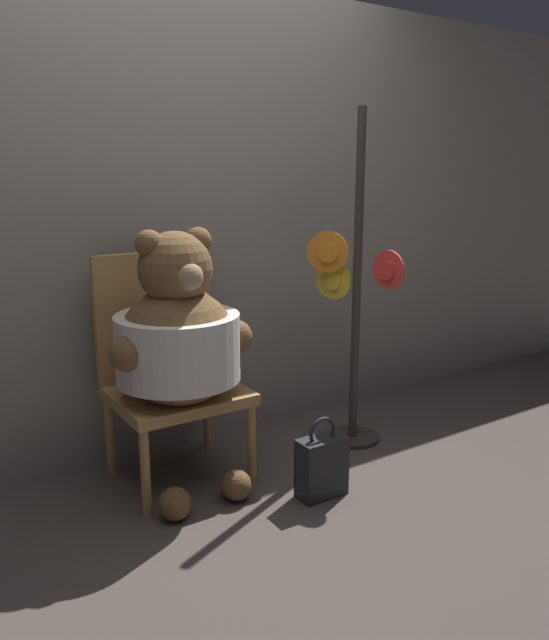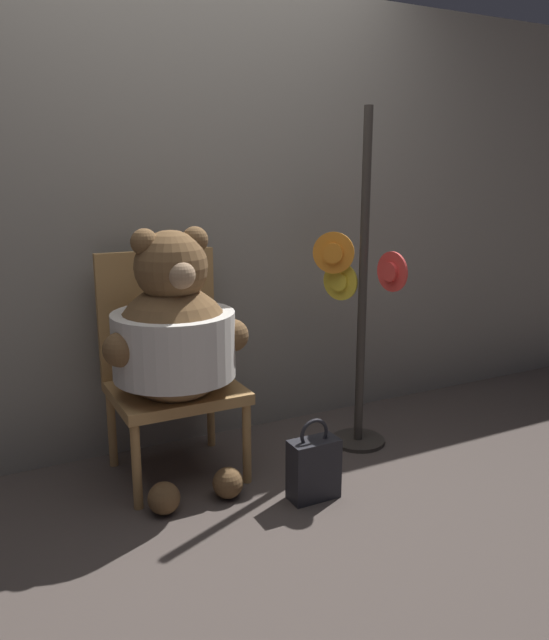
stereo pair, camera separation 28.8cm
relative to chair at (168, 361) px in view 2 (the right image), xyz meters
The scene contains 6 objects.
ground_plane 0.68m from the chair, 67.10° to the right, with size 14.00×14.00×0.00m, color #4C423D.
wall_back 0.71m from the chair, 60.76° to the left, with size 8.00×0.10×2.28m.
chair is the anchor object (origin of this frame).
teddy_bear 0.25m from the chair, 97.46° to the right, with size 0.64×0.57×1.16m.
hat_display_rack 0.97m from the chair, 11.65° to the right, with size 0.33×0.49×1.69m.
handbag_on_ground 0.83m from the chair, 52.29° to the right, with size 0.22×0.11×0.37m.
Camera 2 is at (-1.00, -2.30, 1.38)m, focal length 35.00 mm.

